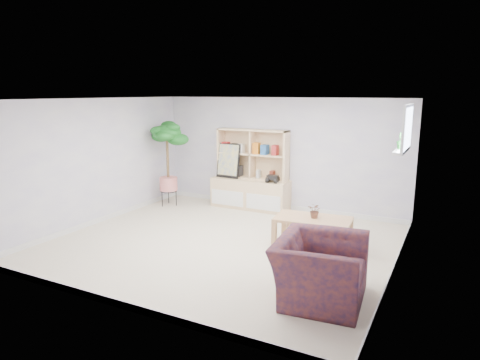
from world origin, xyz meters
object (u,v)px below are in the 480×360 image
at_px(storage_unit, 250,169).
at_px(floor_tree, 168,164).
at_px(armchair, 320,265).
at_px(coffee_table, 313,232).

relative_size(storage_unit, floor_tree, 0.91).
bearing_deg(floor_tree, armchair, -32.79).
relative_size(coffee_table, armchair, 1.02).
distance_m(floor_tree, armchair, 5.17).
xyz_separation_m(floor_tree, armchair, (4.33, -2.79, -0.50)).
height_order(storage_unit, armchair, storage_unit).
bearing_deg(armchair, coffee_table, 14.92).
distance_m(storage_unit, floor_tree, 1.85).
distance_m(coffee_table, floor_tree, 3.92).
bearing_deg(armchair, floor_tree, 51.89).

